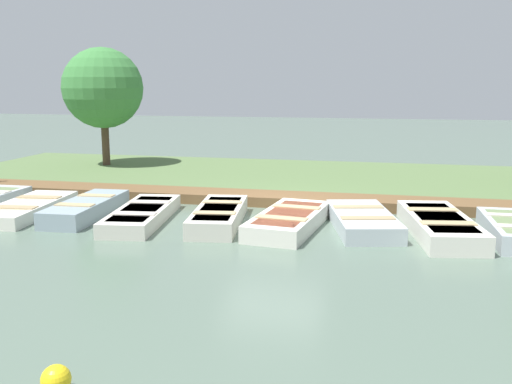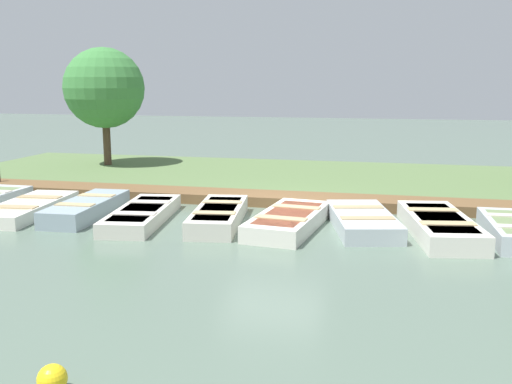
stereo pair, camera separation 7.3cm
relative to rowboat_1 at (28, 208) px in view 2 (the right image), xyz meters
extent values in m
plane|color=#566B5B|center=(-1.24, 5.97, -0.16)|extent=(80.00, 80.00, 0.00)
cube|color=#567042|center=(-6.24, 5.97, -0.08)|extent=(8.00, 24.00, 0.17)
cube|color=brown|center=(-2.61, 5.97, -0.03)|extent=(1.15, 19.06, 0.27)
cube|color=silver|center=(0.00, 0.00, -0.01)|extent=(3.31, 1.49, 0.31)
cube|color=beige|center=(0.00, 0.00, 0.13)|extent=(2.71, 1.18, 0.02)
cube|color=tan|center=(0.61, 0.06, 0.16)|extent=(0.42, 1.13, 0.03)
cube|color=tan|center=(-0.61, -0.06, 0.16)|extent=(0.42, 1.13, 0.03)
cube|color=#8C9EA8|center=(-0.12, 1.54, 0.04)|extent=(3.06, 1.13, 0.41)
cube|color=#4C709E|center=(-0.12, 1.54, 0.23)|extent=(2.50, 0.89, 0.03)
cube|color=tan|center=(0.45, 1.57, 0.25)|extent=(0.35, 0.92, 0.03)
cube|color=tan|center=(-0.69, 1.52, 0.25)|extent=(0.35, 0.92, 0.03)
cube|color=beige|center=(0.05, 3.07, 0.00)|extent=(3.46, 1.51, 0.33)
cube|color=#4C709E|center=(0.05, 3.07, 0.15)|extent=(2.83, 1.20, 0.03)
cube|color=beige|center=(0.68, 3.16, 0.18)|extent=(0.46, 1.03, 0.03)
cube|color=beige|center=(-0.58, 2.99, 0.18)|extent=(0.46, 1.03, 0.03)
cube|color=beige|center=(-0.11, 4.90, 0.03)|extent=(3.18, 1.40, 0.39)
cube|color=#6B7F51|center=(-0.11, 4.90, 0.21)|extent=(2.61, 1.11, 0.03)
cube|color=tan|center=(0.47, 4.98, 0.24)|extent=(0.43, 0.96, 0.03)
cube|color=tan|center=(-0.69, 4.83, 0.24)|extent=(0.43, 0.96, 0.03)
cube|color=silver|center=(-0.06, 6.55, 0.02)|extent=(3.23, 1.59, 0.37)
cube|color=#994C33|center=(-0.06, 6.55, 0.19)|extent=(2.64, 1.25, 0.03)
cube|color=tan|center=(0.53, 6.48, 0.21)|extent=(0.45, 1.15, 0.03)
cube|color=tan|center=(-0.64, 6.63, 0.21)|extent=(0.45, 1.15, 0.03)
cube|color=#B2BCC1|center=(-0.43, 8.16, 0.02)|extent=(3.13, 1.88, 0.36)
cube|color=#994C33|center=(-0.43, 8.16, 0.18)|extent=(2.56, 1.49, 0.03)
cube|color=tan|center=(0.11, 8.28, 0.21)|extent=(0.55, 1.18, 0.03)
cube|color=tan|center=(-0.97, 8.03, 0.21)|extent=(0.55, 1.18, 0.03)
cube|color=silver|center=(-0.25, 9.79, 0.04)|extent=(3.51, 1.72, 0.40)
cube|color=#6B7F51|center=(-0.25, 9.79, 0.22)|extent=(2.87, 1.36, 0.03)
cube|color=tan|center=(0.38, 9.89, 0.25)|extent=(0.51, 1.13, 0.03)
cube|color=tan|center=(-0.88, 9.68, 0.25)|extent=(0.51, 1.13, 0.03)
cube|color=beige|center=(-0.69, 11.31, 0.25)|extent=(0.29, 1.07, 0.03)
sphere|color=yellow|center=(7.29, 5.29, -0.01)|extent=(0.32, 0.32, 0.32)
cylinder|color=#4C3828|center=(-7.35, -1.61, 0.94)|extent=(0.28, 0.28, 2.21)
sphere|color=#3D7F3D|center=(-7.35, -1.61, 2.86)|extent=(2.95, 2.95, 2.95)
camera|label=1|loc=(12.19, 8.54, 3.05)|focal=40.00mm
camera|label=2|loc=(12.17, 8.61, 3.05)|focal=40.00mm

